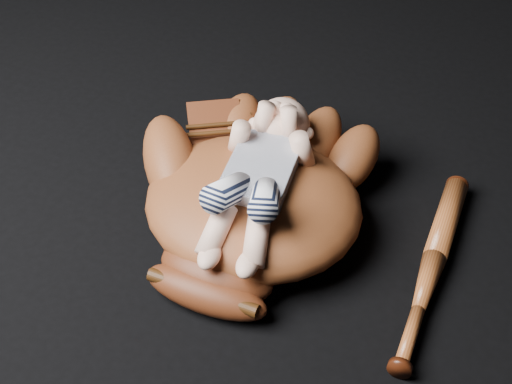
% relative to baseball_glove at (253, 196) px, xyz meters
% --- Properties ---
extents(baseball_glove, '(0.44, 0.49, 0.15)m').
position_rel_baseball_glove_xyz_m(baseball_glove, '(0.00, 0.00, 0.00)').
color(baseball_glove, '#5E2B14').
rests_on(baseball_glove, ground).
extents(newborn_baby, '(0.21, 0.36, 0.14)m').
position_rel_baseball_glove_xyz_m(newborn_baby, '(0.01, -0.01, 0.05)').
color(newborn_baby, '#E8B195').
rests_on(newborn_baby, baseball_glove).
extents(baseball_bat, '(0.06, 0.40, 0.04)m').
position_rel_baseball_glove_xyz_m(baseball_bat, '(0.28, 0.03, -0.06)').
color(baseball_bat, brown).
rests_on(baseball_bat, ground).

